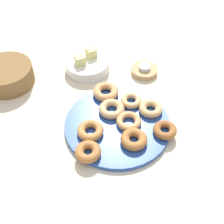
# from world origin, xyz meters

# --- Properties ---
(ground_plane) EXTENTS (2.40, 2.40, 0.00)m
(ground_plane) POSITION_xyz_m (0.00, 0.00, 0.00)
(ground_plane) COLOR beige
(donut_plate) EXTENTS (0.36, 0.36, 0.02)m
(donut_plate) POSITION_xyz_m (0.00, 0.00, 0.01)
(donut_plate) COLOR #284C9E
(donut_plate) RESTS_ON ground_plane
(donut_0) EXTENTS (0.12, 0.12, 0.03)m
(donut_0) POSITION_xyz_m (-0.10, 0.02, 0.03)
(donut_0) COLOR #BC7A3D
(donut_0) RESTS_ON donut_plate
(donut_1) EXTENTS (0.10, 0.10, 0.02)m
(donut_1) POSITION_xyz_m (0.10, 0.05, 0.03)
(donut_1) COLOR tan
(donut_1) RESTS_ON donut_plate
(donut_2) EXTENTS (0.10, 0.10, 0.03)m
(donut_2) POSITION_xyz_m (0.05, 0.13, 0.03)
(donut_2) COLOR tan
(donut_2) RESTS_ON donut_plate
(donut_3) EXTENTS (0.10, 0.10, 0.02)m
(donut_3) POSITION_xyz_m (0.03, -0.02, 0.03)
(donut_3) COLOR tan
(donut_3) RESTS_ON donut_plate
(donut_4) EXTENTS (0.11, 0.11, 0.03)m
(donut_4) POSITION_xyz_m (0.10, -0.12, 0.03)
(donut_4) COLOR #995B2D
(donut_4) RESTS_ON donut_plate
(donut_5) EXTENTS (0.11, 0.11, 0.03)m
(donut_5) POSITION_xyz_m (-0.15, -0.05, 0.03)
(donut_5) COLOR #AD6B33
(donut_5) RESTS_ON donut_plate
(donut_6) EXTENTS (0.12, 0.12, 0.03)m
(donut_6) POSITION_xyz_m (-0.01, -0.09, 0.03)
(donut_6) COLOR #AD6B33
(donut_6) RESTS_ON donut_plate
(donut_7) EXTENTS (0.09, 0.09, 0.03)m
(donut_7) POSITION_xyz_m (0.13, -0.03, 0.03)
(donut_7) COLOR tan
(donut_7) RESTS_ON donut_plate
(donut_8) EXTENTS (0.12, 0.12, 0.03)m
(donut_8) POSITION_xyz_m (0.02, 0.05, 0.03)
(donut_8) COLOR tan
(donut_8) RESTS_ON donut_plate
(candle_holder) EXTENTS (0.10, 0.10, 0.02)m
(candle_holder) POSITION_xyz_m (0.26, 0.16, 0.01)
(candle_holder) COLOR tan
(candle_holder) RESTS_ON ground_plane
(tealight) EXTENTS (0.05, 0.05, 0.01)m
(tealight) POSITION_xyz_m (0.26, 0.16, 0.03)
(tealight) COLOR silver
(tealight) RESTS_ON candle_holder
(basket) EXTENTS (0.28, 0.28, 0.07)m
(basket) POSITION_xyz_m (-0.20, 0.43, 0.04)
(basket) COLOR brown
(basket) RESTS_ON ground_plane
(fruit_bowl) EXTENTS (0.18, 0.18, 0.04)m
(fruit_bowl) POSITION_xyz_m (0.09, 0.31, 0.02)
(fruit_bowl) COLOR silver
(fruit_bowl) RESTS_ON ground_plane
(melon_chunk_left) EXTENTS (0.04, 0.04, 0.04)m
(melon_chunk_left) POSITION_xyz_m (0.06, 0.31, 0.06)
(melon_chunk_left) COLOR #DBD67A
(melon_chunk_left) RESTS_ON fruit_bowl
(melon_chunk_right) EXTENTS (0.04, 0.04, 0.04)m
(melon_chunk_right) POSITION_xyz_m (0.12, 0.33, 0.06)
(melon_chunk_right) COLOR #DBD67A
(melon_chunk_right) RESTS_ON fruit_bowl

